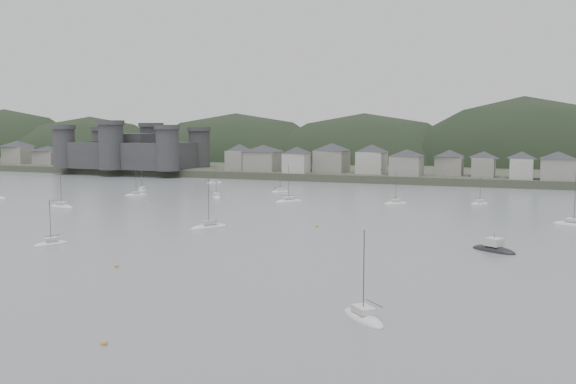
% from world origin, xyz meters
% --- Properties ---
extents(ground, '(900.00, 900.00, 0.00)m').
position_xyz_m(ground, '(0.00, 0.00, 0.00)').
color(ground, slate).
rests_on(ground, ground).
extents(far_shore_land, '(900.00, 250.00, 3.00)m').
position_xyz_m(far_shore_land, '(0.00, 295.00, 1.50)').
color(far_shore_land, '#383D2D').
rests_on(far_shore_land, ground).
extents(forested_ridge, '(851.55, 103.94, 102.57)m').
position_xyz_m(forested_ridge, '(4.83, 269.40, -11.28)').
color(forested_ridge, black).
rests_on(forested_ridge, ground).
extents(castle, '(66.00, 43.00, 20.00)m').
position_xyz_m(castle, '(-120.00, 179.80, 10.96)').
color(castle, '#38383B').
rests_on(castle, far_shore_land).
extents(waterfront_town, '(451.48, 28.46, 12.92)m').
position_xyz_m(waterfront_town, '(50.59, 183.34, 8.66)').
color(waterfront_town, gray).
rests_on(waterfront_town, far_shore_land).
extents(sailboat_lead, '(10.05, 7.06, 13.21)m').
position_xyz_m(sailboat_lead, '(66.00, 83.28, 0.17)').
color(sailboat_lead, silver).
rests_on(sailboat_lead, ground).
extents(moored_fleet, '(264.78, 177.90, 13.24)m').
position_xyz_m(moored_fleet, '(-18.22, 55.74, 0.18)').
color(moored_fleet, silver).
rests_on(moored_fleet, ground).
extents(motor_launch_near, '(9.21, 7.38, 4.10)m').
position_xyz_m(motor_launch_near, '(51.12, 46.26, 0.28)').
color(motor_launch_near, black).
rests_on(motor_launch_near, ground).
extents(mooring_buoys, '(146.18, 152.91, 0.70)m').
position_xyz_m(mooring_buoys, '(-2.97, 58.77, 0.15)').
color(mooring_buoys, '#C98943').
rests_on(mooring_buoys, ground).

